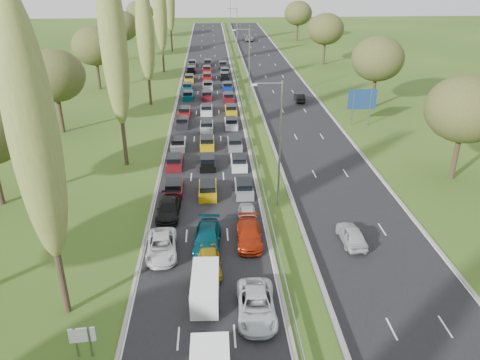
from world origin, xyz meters
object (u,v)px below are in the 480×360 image
object	(u,v)px
near_car_3	(169,209)
info_sign	(82,338)
near_car_2	(162,246)
direction_sign	(362,101)
white_van_rear	(205,285)

from	to	relation	value
near_car_3	info_sign	world-z (taller)	info_sign
near_car_2	near_car_3	size ratio (longest dim) A/B	1.04
near_car_2	direction_sign	bearing A→B (deg)	46.94
info_sign	near_car_2	bearing A→B (deg)	71.09
near_car_3	info_sign	size ratio (longest dim) A/B	2.36
direction_sign	near_car_2	bearing A→B (deg)	-129.21
near_car_3	direction_sign	xyz separation A→B (m)	(25.15, 24.72, 2.83)
near_car_2	direction_sign	distance (m)	39.99
near_car_3	info_sign	xyz separation A→B (m)	(-3.65, -16.65, 0.63)
near_car_2	direction_sign	size ratio (longest dim) A/B	0.99
near_car_2	white_van_rear	size ratio (longest dim) A/B	1.09
near_car_2	info_sign	size ratio (longest dim) A/B	2.45
near_car_2	info_sign	bearing A→B (deg)	-112.76
direction_sign	info_sign	bearing A→B (deg)	-124.84
near_car_2	near_car_3	bearing A→B (deg)	85.50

